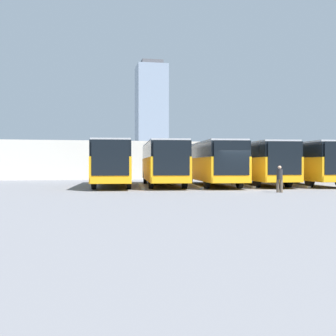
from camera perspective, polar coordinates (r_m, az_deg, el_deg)
name	(u,v)px	position (r m, az deg, el deg)	size (l,w,h in m)	color
ground_plane	(238,190)	(26.92, 9.53, -2.98)	(600.00, 600.00, 0.00)	slate
bus_0	(303,162)	(34.88, 17.85, 0.79)	(3.66, 11.88, 3.25)	orange
curb_divider_0	(292,185)	(32.51, 16.47, -2.25)	(0.24, 5.73, 0.15)	#9E9E99
bus_1	(257,162)	(33.66, 11.91, 0.82)	(3.66, 11.88, 3.25)	orange
curb_divider_1	(242,185)	(31.39, 10.03, -2.34)	(0.24, 5.73, 0.15)	#9E9E99
bus_2	(212,162)	(32.08, 6.00, 0.84)	(3.66, 11.88, 3.25)	orange
curb_divider_2	(194,186)	(29.94, 3.59, -2.47)	(0.24, 5.73, 0.15)	#9E9E99
bus_3	(163,162)	(31.62, -0.71, 0.84)	(3.66, 11.88, 3.25)	orange
curb_divider_3	(141,186)	(29.66, -3.62, -2.50)	(0.24, 5.73, 0.15)	#9E9E99
bus_4	(113,162)	(31.32, -7.48, 0.84)	(3.66, 11.88, 3.25)	orange
pedestrian	(280,178)	(25.20, 14.88, -1.33)	(0.48, 0.48, 1.55)	brown
station_building	(162,160)	(52.41, -0.86, 1.02)	(38.44, 16.79, 4.11)	beige
office_tower	(151,115)	(227.06, -2.27, 7.14)	(15.93, 15.93, 56.47)	#7F8EA3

